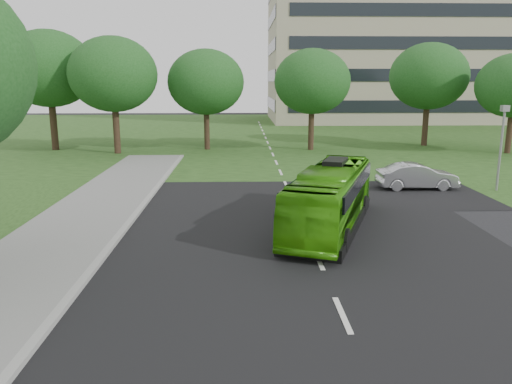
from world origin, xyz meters
TOP-DOWN VIEW (x-y plane):
  - ground at (0.00, 0.00)m, footprint 160.00×160.00m
  - street_surfaces at (-0.38, 22.75)m, footprint 120.00×120.00m
  - office_building at (21.96, 61.96)m, footprint 40.10×20.10m
  - tree_park_a at (-12.54, 27.08)m, footprint 6.93×6.93m
  - tree_park_b at (-5.45, 29.28)m, footprint 6.39×6.39m
  - tree_park_c at (3.41, 28.78)m, footprint 6.32×6.32m
  - tree_park_d at (14.13, 31.38)m, footprint 6.86×6.86m
  - tree_park_f at (-18.34, 29.34)m, footprint 7.41×7.41m
  - bus at (1.00, 5.62)m, footprint 5.03×9.01m
  - sedan at (7.00, 12.85)m, footprint 4.24×1.50m
  - camera_pole at (11.14, 12.27)m, footprint 0.41×0.37m

SIDE VIEW (x-z plane):
  - ground at x=0.00m, z-range 0.00..0.00m
  - street_surfaces at x=-0.38m, z-range -0.05..0.10m
  - sedan at x=7.00m, z-range 0.00..1.39m
  - bus at x=1.00m, z-range 0.00..2.46m
  - camera_pole at x=11.14m, z-range 0.66..5.17m
  - tree_park_b at x=-5.45m, z-range 1.46..9.84m
  - tree_park_c at x=3.41m, z-range 1.50..9.89m
  - tree_park_d at x=14.13m, z-range 1.61..10.68m
  - tree_park_a at x=-12.54m, z-range 1.64..10.85m
  - tree_park_f at x=-18.34m, z-range 1.78..11.67m
  - office_building at x=21.96m, z-range 0.00..25.00m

